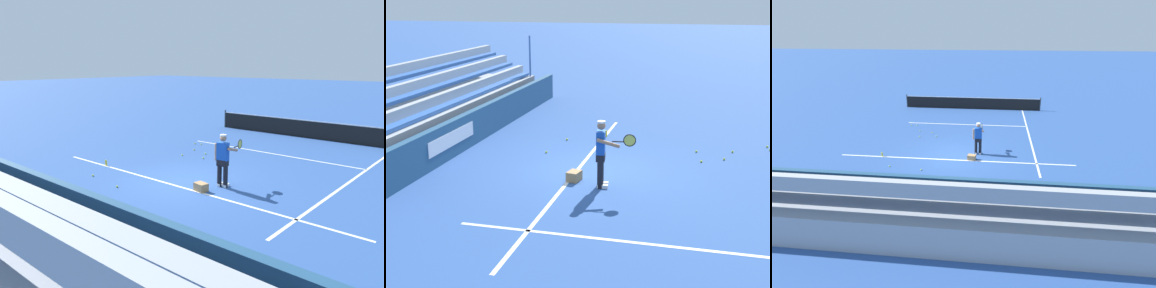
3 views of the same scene
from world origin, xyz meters
The scene contains 17 objects.
ground_plane centered at (0.00, 0.00, 0.00)m, with size 160.00×160.00×0.00m, color #2D5193.
court_baseline_white centered at (0.00, -0.50, 0.00)m, with size 12.00×0.10×0.01m, color white.
court_sideline_white centered at (4.11, 4.00, 0.00)m, with size 0.10×12.00×0.01m, color white.
court_service_line_white centered at (0.00, 5.50, 0.00)m, with size 8.22×0.10×0.01m, color white.
back_wall_sponsor_board centered at (0.01, -4.51, 0.55)m, with size 20.77×0.25×1.10m.
tennis_player centered at (1.14, 0.43, 0.89)m, with size 0.59×1.03×1.71m.
ball_box_cardboard centered at (0.87, -0.36, 0.13)m, with size 0.40×0.30×0.26m, color #A87F51.
tennis_ball_far_left centered at (-1.39, -1.85, 0.03)m, with size 0.07×0.07×0.07m, color #CCE533.
tennis_ball_midcourt centered at (-3.36, 4.88, 0.03)m, with size 0.07×0.07×0.07m, color #CCE533.
tennis_ball_stray_back centered at (-1.99, 3.48, 0.03)m, with size 0.07×0.07×0.07m, color #CCE533.
tennis_ball_on_baseline centered at (-2.86, 3.73, 0.03)m, with size 0.07×0.07×0.07m, color #CCE533.
tennis_ball_by_box centered at (-2.61, 2.65, 0.03)m, with size 0.07×0.07×0.07m, color #CCE533.
tennis_ball_near_player centered at (-3.00, -1.64, 0.03)m, with size 0.07×0.07×0.07m, color #CCE533.
tennis_ball_toward_net centered at (-3.72, 4.83, 0.03)m, with size 0.07×0.07×0.07m, color #CCE533.
tennis_ball_far_right centered at (-1.60, 2.83, 0.03)m, with size 0.07×0.07×0.07m, color #CCE533.
water_bottle centered at (-3.81, -0.46, 0.11)m, with size 0.07×0.07×0.22m, color yellow.
tennis_net centered at (0.00, 9.88, 0.49)m, with size 11.09×0.09×1.07m.
Camera 1 is at (7.85, -8.99, 3.90)m, focal length 35.00 mm.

